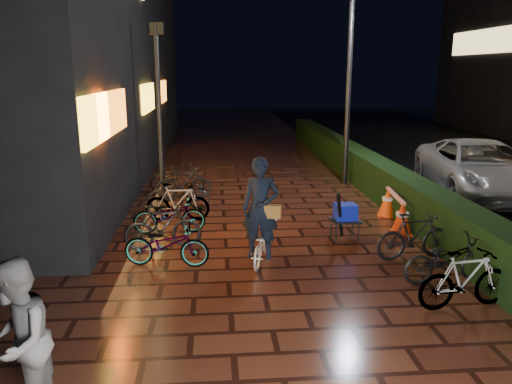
{
  "coord_description": "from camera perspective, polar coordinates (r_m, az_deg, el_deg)",
  "views": [
    {
      "loc": [
        -1.29,
        -7.8,
        3.46
      ],
      "look_at": [
        -0.5,
        1.85,
        1.1
      ],
      "focal_mm": 35.0,
      "sensor_mm": 36.0,
      "label": 1
    }
  ],
  "objects": [
    {
      "name": "lamp_post_sf",
      "position": [
        14.31,
        -11.02,
        9.99
      ],
      "size": [
        0.44,
        0.24,
        4.72
      ],
      "color": "black",
      "rests_on": "ground"
    },
    {
      "name": "hedge",
      "position": [
        16.72,
        11.31,
        3.24
      ],
      "size": [
        0.7,
        20.0,
        1.0
      ],
      "primitive_type": "cube",
      "color": "black",
      "rests_on": "ground"
    },
    {
      "name": "parked_bikes_hedge",
      "position": [
        8.95,
        20.35,
        -6.95
      ],
      "size": [
        1.73,
        2.61,
        0.91
      ],
      "color": "black",
      "rests_on": "ground"
    },
    {
      "name": "traffic_barrier",
      "position": [
        11.92,
        15.55,
        -1.89
      ],
      "size": [
        0.6,
        1.79,
        0.72
      ],
      "color": "red",
      "rests_on": "ground"
    },
    {
      "name": "van",
      "position": [
        15.61,
        24.19,
        2.55
      ],
      "size": [
        3.28,
        5.75,
        1.51
      ],
      "primitive_type": "imported",
      "rotation": [
        0.0,
        0.0,
        -0.15
      ],
      "color": "#A2A2A6",
      "rests_on": "ground"
    },
    {
      "name": "cyclist",
      "position": [
        9.07,
        0.57,
        -3.77
      ],
      "size": [
        0.84,
        1.46,
        1.99
      ],
      "color": "silver",
      "rests_on": "ground"
    },
    {
      "name": "ground",
      "position": [
        8.63,
        4.36,
        -9.98
      ],
      "size": [
        80.0,
        80.0,
        0.0
      ],
      "primitive_type": "plane",
      "color": "#381911",
      "rests_on": "ground"
    },
    {
      "name": "bystander_person",
      "position": [
        5.65,
        -25.53,
        -15.21
      ],
      "size": [
        0.74,
        0.9,
        1.71
      ],
      "primitive_type": "imported",
      "rotation": [
        0.0,
        0.0,
        -1.46
      ],
      "color": "#5D5D60",
      "rests_on": "ground"
    },
    {
      "name": "parked_bikes_storefront",
      "position": [
        11.93,
        -9.3,
        -1.21
      ],
      "size": [
        1.83,
        6.52,
        0.91
      ],
      "color": "black",
      "rests_on": "ground"
    },
    {
      "name": "lamp_post_hedge",
      "position": [
        15.53,
        10.58,
        12.61
      ],
      "size": [
        0.56,
        0.18,
        5.86
      ],
      "color": "black",
      "rests_on": "ground"
    },
    {
      "name": "cart_assembly",
      "position": [
        10.5,
        10.12,
        -2.47
      ],
      "size": [
        0.61,
        0.63,
        1.12
      ],
      "color": "black",
      "rests_on": "ground"
    }
  ]
}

